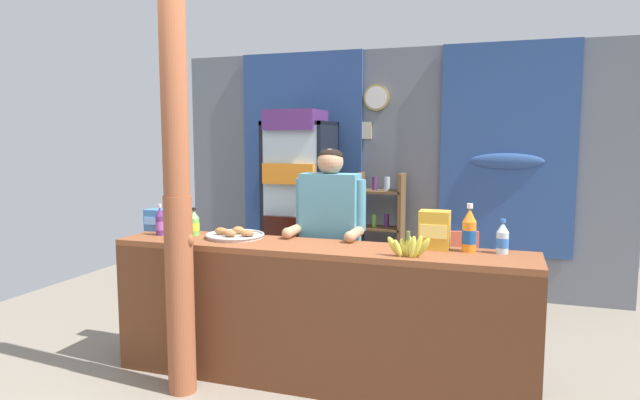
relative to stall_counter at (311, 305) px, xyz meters
name	(u,v)px	position (x,y,z in m)	size (l,w,h in m)	color
ground_plane	(347,343)	(0.01, 0.84, -0.57)	(7.22, 7.22, 0.00)	gray
back_wall_curtained	(392,168)	(0.01, 2.55, 0.75)	(4.78, 0.22, 2.57)	slate
stall_counter	(311,305)	(0.00, 0.00, 0.00)	(2.80, 0.49, 0.94)	brown
timber_post	(177,205)	(-0.78, -0.31, 0.66)	(0.20, 0.18, 2.56)	#995133
drink_fridge	(299,197)	(-0.82, 1.95, 0.48)	(0.64, 0.67, 1.91)	black
bottle_shelf_rack	(380,232)	(-0.04, 2.28, 0.10)	(0.48, 0.28, 1.28)	brown
plastic_lawn_chair	(450,270)	(0.74, 1.54, -0.07)	(0.55, 0.55, 0.86)	#E5563D
shopkeeper	(330,228)	(-0.04, 0.53, 0.42)	(0.53, 0.42, 1.56)	#28282D
soda_bottle_orange_soda	(469,231)	(0.96, 0.22, 0.50)	(0.09, 0.09, 0.30)	orange
soda_bottle_water	(502,239)	(1.16, 0.23, 0.46)	(0.08, 0.08, 0.21)	silver
soda_bottle_grape_soda	(160,222)	(-1.20, 0.11, 0.47)	(0.07, 0.07, 0.23)	#56286B
soda_bottle_lime_soda	(194,224)	(-0.97, 0.18, 0.46)	(0.08, 0.08, 0.20)	#75C64C
snack_box_biscuit	(159,220)	(-1.33, 0.28, 0.45)	(0.19, 0.14, 0.16)	#3D75B7
snack_box_choco_powder	(434,230)	(0.75, 0.24, 0.49)	(0.19, 0.14, 0.25)	gold
pastry_tray	(235,235)	(-0.64, 0.19, 0.39)	(0.42, 0.42, 0.07)	#BCBCC1
banana_bunch	(408,247)	(0.63, -0.05, 0.43)	(0.28, 0.06, 0.16)	#DBCC42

